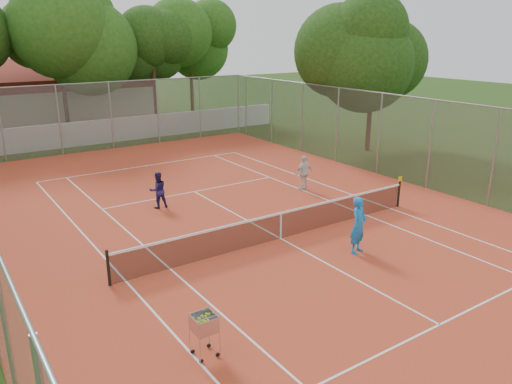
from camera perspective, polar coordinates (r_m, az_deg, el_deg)
ground at (r=17.17m, az=2.82°, el=-5.40°), size 120.00×120.00×0.00m
court_pad at (r=17.16m, az=2.82°, el=-5.37°), size 18.00×34.00×0.02m
court_lines at (r=17.16m, az=2.82°, el=-5.33°), size 10.98×23.78×0.01m
tennis_net at (r=16.97m, az=2.85°, el=-3.82°), size 11.88×0.10×0.98m
perimeter_fence at (r=16.49m, az=2.93°, el=1.01°), size 18.00×34.00×4.00m
boundary_wall at (r=33.53m, az=-17.14°, el=6.64°), size 26.00×0.30×1.50m
clubhouse at (r=42.51m, az=-24.08°, el=10.07°), size 16.40×9.00×4.40m
tropical_trees at (r=35.92m, az=-19.26°, el=13.99°), size 29.00×19.00×10.00m
player_near at (r=16.11m, az=11.65°, el=-3.73°), size 0.79×0.65×1.85m
player_far_left at (r=20.26m, az=-11.14°, el=0.21°), size 0.75×0.60×1.47m
player_far_right at (r=22.29m, az=5.50°, el=2.20°), size 0.92×0.38×1.57m
ball_hopper at (r=11.19m, az=-5.91°, el=-15.83°), size 0.64×0.64×1.08m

